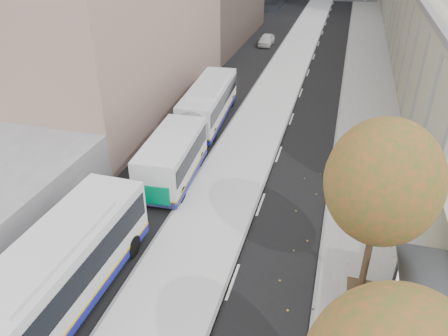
% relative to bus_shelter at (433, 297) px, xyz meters
% --- Properties ---
extents(bus_platform, '(4.25, 150.00, 0.15)m').
position_rel_bus_shelter_xyz_m(bus_platform, '(-9.56, 24.04, -2.11)').
color(bus_platform, silver).
rests_on(bus_platform, ground).
extents(sidewalk, '(4.75, 150.00, 0.08)m').
position_rel_bus_shelter_xyz_m(sidewalk, '(-1.56, 24.04, -2.15)').
color(sidewalk, gray).
rests_on(sidewalk, ground).
extents(bus_shelter, '(1.90, 4.40, 2.53)m').
position_rel_bus_shelter_xyz_m(bus_shelter, '(0.00, 0.00, 0.00)').
color(bus_shelter, '#383A3F').
rests_on(bus_shelter, sidewalk).
extents(tree_c, '(4.20, 4.20, 7.28)m').
position_rel_bus_shelter_xyz_m(tree_c, '(-2.09, 2.04, 3.06)').
color(tree_c, '#2F2115').
rests_on(tree_c, sidewalk).
extents(bus_far, '(3.50, 16.88, 2.79)m').
position_rel_bus_shelter_xyz_m(bus_far, '(-13.10, 13.21, -0.66)').
color(bus_far, silver).
rests_on(bus_far, ground).
extents(distant_car, '(1.59, 3.87, 1.31)m').
position_rel_bus_shelter_xyz_m(distant_car, '(-13.43, 40.62, -1.53)').
color(distant_car, silver).
rests_on(distant_car, ground).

